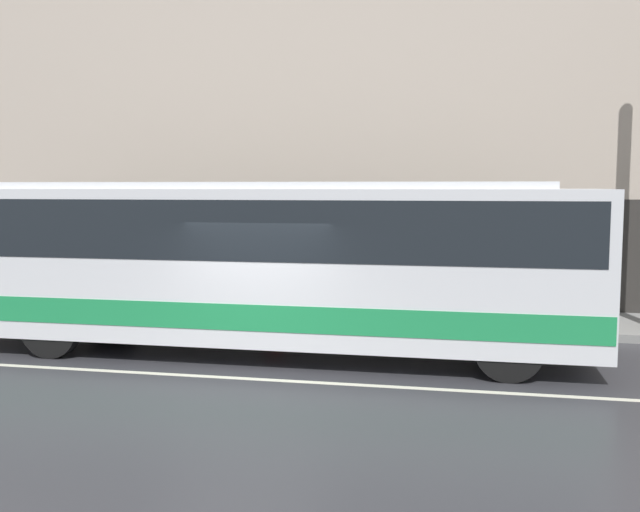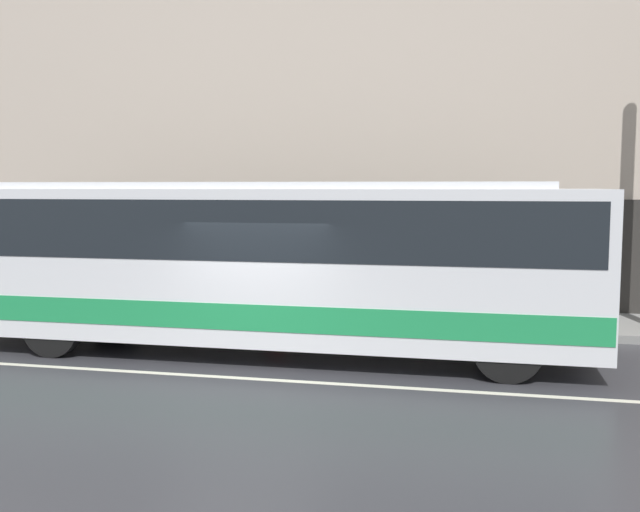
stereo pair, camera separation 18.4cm
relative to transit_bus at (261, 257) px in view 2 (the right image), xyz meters
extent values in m
plane|color=#333338|center=(0.30, -1.83, -1.79)|extent=(60.00, 60.00, 0.00)
cube|color=gray|center=(0.30, 3.52, -1.71)|extent=(60.00, 2.70, 0.17)
cube|color=#B7A899|center=(0.30, 5.02, 4.35)|extent=(60.00, 0.30, 12.27)
cube|color=#2D2B28|center=(0.30, 4.86, -0.39)|extent=(60.00, 0.06, 2.80)
cube|color=beige|center=(0.30, -1.83, -1.79)|extent=(54.00, 0.14, 0.01)
cube|color=silver|center=(-0.01, 0.00, -0.09)|extent=(12.05, 2.59, 2.71)
cube|color=#1E8C4C|center=(-0.01, 0.00, -0.89)|extent=(11.99, 2.61, 0.45)
cube|color=black|center=(-0.01, 0.00, 0.57)|extent=(11.69, 2.61, 1.03)
cube|color=orange|center=(5.97, 0.00, 1.08)|extent=(0.12, 1.94, 0.28)
cube|color=silver|center=(-0.01, 0.00, 1.33)|extent=(10.24, 2.20, 0.12)
cylinder|color=black|center=(4.42, -1.13, -1.24)|extent=(1.10, 0.28, 1.10)
cylinder|color=black|center=(4.42, 1.13, -1.24)|extent=(1.10, 0.28, 1.10)
cylinder|color=black|center=(-3.63, -1.13, -1.24)|extent=(1.10, 0.28, 1.10)
cylinder|color=black|center=(-3.63, 1.13, -1.24)|extent=(1.10, 0.28, 1.10)
cylinder|color=maroon|center=(-0.71, 3.43, -0.88)|extent=(0.36, 0.36, 1.48)
sphere|color=tan|center=(-0.71, 3.43, -0.01)|extent=(0.27, 0.27, 0.27)
camera|label=1|loc=(3.69, -12.63, 1.31)|focal=40.00mm
camera|label=2|loc=(3.87, -12.59, 1.31)|focal=40.00mm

